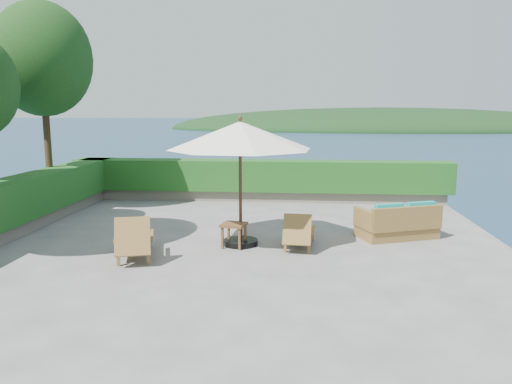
# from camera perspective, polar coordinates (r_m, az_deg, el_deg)

# --- Properties ---
(ground) EXTENTS (12.00, 12.00, 0.00)m
(ground) POSITION_cam_1_polar(r_m,az_deg,el_deg) (11.23, -1.90, -6.19)
(ground) COLOR gray
(ground) RESTS_ON ground
(foundation) EXTENTS (12.00, 12.00, 3.00)m
(foundation) POSITION_cam_1_polar(r_m,az_deg,el_deg) (11.74, -1.86, -13.50)
(foundation) COLOR #4D473D
(foundation) RESTS_ON ocean
(ocean) EXTENTS (600.00, 600.00, 0.00)m
(ocean) POSITION_cam_1_polar(r_m,az_deg,el_deg) (12.38, -1.82, -19.69)
(ocean) COLOR #182D4B
(ocean) RESTS_ON ground
(offshore_island) EXTENTS (126.00, 57.60, 12.60)m
(offshore_island) POSITION_cam_1_polar(r_m,az_deg,el_deg) (152.69, 14.12, 6.99)
(offshore_island) COLOR #133218
(offshore_island) RESTS_ON ocean
(planter_wall_far) EXTENTS (12.00, 0.60, 0.36)m
(planter_wall_far) POSITION_cam_1_polar(r_m,az_deg,el_deg) (16.63, 0.44, -0.38)
(planter_wall_far) COLOR gray
(planter_wall_far) RESTS_ON ground
(planter_wall_left) EXTENTS (0.60, 12.00, 0.36)m
(planter_wall_left) POSITION_cam_1_polar(r_m,az_deg,el_deg) (13.08, -27.12, -4.17)
(planter_wall_left) COLOR gray
(planter_wall_left) RESTS_ON ground
(hedge_far) EXTENTS (12.40, 0.90, 1.00)m
(hedge_far) POSITION_cam_1_polar(r_m,az_deg,el_deg) (16.52, 0.44, 1.91)
(hedge_far) COLOR #174213
(hedge_far) RESTS_ON planter_wall_far
(tree_far) EXTENTS (2.80, 2.80, 6.03)m
(tree_far) POSITION_cam_1_polar(r_m,az_deg,el_deg) (15.79, -23.27, 13.73)
(tree_far) COLOR #3C2A17
(tree_far) RESTS_ON ground
(patio_umbrella) EXTENTS (4.05, 4.05, 2.88)m
(patio_umbrella) POSITION_cam_1_polar(r_m,az_deg,el_deg) (10.93, -1.83, 6.33)
(patio_umbrella) COLOR black
(patio_umbrella) RESTS_ON ground
(lounge_left) EXTENTS (1.10, 1.78, 0.96)m
(lounge_left) POSITION_cam_1_polar(r_m,az_deg,el_deg) (10.52, -13.74, -5.29)
(lounge_left) COLOR olive
(lounge_left) RESTS_ON ground
(lounge_right) EXTENTS (0.73, 1.50, 0.84)m
(lounge_right) POSITION_cam_1_polar(r_m,az_deg,el_deg) (11.05, 4.94, -4.61)
(lounge_right) COLOR olive
(lounge_right) RESTS_ON ground
(side_table) EXTENTS (0.60, 0.60, 0.54)m
(side_table) POSITION_cam_1_polar(r_m,az_deg,el_deg) (11.04, -2.54, -4.09)
(side_table) COLOR brown
(side_table) RESTS_ON ground
(wicker_loveseat) EXTENTS (2.04, 1.54, 0.90)m
(wicker_loveseat) POSITION_cam_1_polar(r_m,az_deg,el_deg) (12.29, 15.94, -3.50)
(wicker_loveseat) COLOR olive
(wicker_loveseat) RESTS_ON ground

